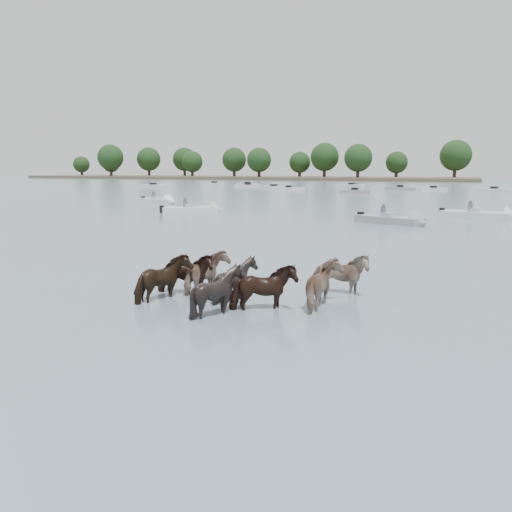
% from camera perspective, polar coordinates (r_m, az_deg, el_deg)
% --- Properties ---
extents(ground, '(400.00, 400.00, 0.00)m').
position_cam_1_polar(ground, '(14.72, -7.78, -4.51)').
color(ground, slate).
rests_on(ground, ground).
extents(shoreline, '(160.00, 30.00, 1.00)m').
position_cam_1_polar(shoreline, '(179.76, -2.67, 8.82)').
color(shoreline, '#4C4233').
rests_on(shoreline, ground).
extents(pony_herd, '(6.04, 4.60, 1.48)m').
position_cam_1_polar(pony_herd, '(13.97, -1.66, -3.14)').
color(pony_herd, black).
rests_on(pony_herd, ground).
extents(motorboat_a, '(4.90, 4.45, 1.92)m').
position_cam_1_polar(motorboat_a, '(42.71, -6.52, 5.20)').
color(motorboat_a, silver).
rests_on(motorboat_a, ground).
extents(motorboat_b, '(5.17, 3.34, 1.92)m').
position_cam_1_polar(motorboat_b, '(34.68, 15.82, 3.84)').
color(motorboat_b, gray).
rests_on(motorboat_b, ground).
extents(motorboat_c, '(5.62, 2.79, 1.92)m').
position_cam_1_polar(motorboat_c, '(40.99, 24.57, 4.19)').
color(motorboat_c, silver).
rests_on(motorboat_c, ground).
extents(motorboat_f, '(5.23, 2.86, 1.92)m').
position_cam_1_polar(motorboat_f, '(54.70, -10.60, 6.10)').
color(motorboat_f, silver).
rests_on(motorboat_f, ground).
extents(distant_flotilla, '(106.80, 29.11, 0.93)m').
position_cam_1_polar(distant_flotilla, '(91.01, 18.19, 7.22)').
color(distant_flotilla, silver).
rests_on(distant_flotilla, ground).
extents(treeline, '(151.04, 22.65, 12.51)m').
position_cam_1_polar(treeline, '(178.16, -1.91, 10.84)').
color(treeline, '#382619').
rests_on(treeline, ground).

